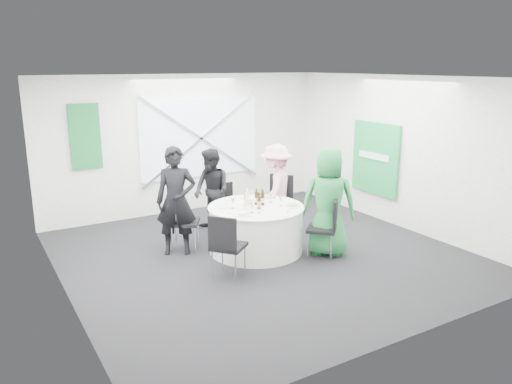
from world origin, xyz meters
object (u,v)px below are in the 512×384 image
banquet_table (256,229)px  green_water_bottle (262,196)px  chair_back_left (179,216)px  clear_water_bottle (247,201)px  person_man_back (212,191)px  chair_back_right (279,199)px  chair_front_left (226,242)px  person_man_back_left (176,201)px  chair_front_right (328,223)px  chair_back (226,204)px  person_woman_green (329,202)px  person_woman_pink (276,188)px

banquet_table → green_water_bottle: 0.54m
chair_back_left → clear_water_bottle: bearing=-95.1°
person_man_back → green_water_bottle: size_ratio=4.73×
chair_back_right → chair_front_left: (-1.83, -1.43, -0.04)m
person_man_back_left → banquet_table: bearing=0.0°
banquet_table → green_water_bottle: (0.15, 0.07, 0.51)m
person_man_back_left → chair_front_left: bearing=-55.1°
person_man_back_left → clear_water_bottle: (0.97, -0.58, 0.01)m
chair_front_right → person_man_back: bearing=-108.6°
green_water_bottle → clear_water_bottle: (-0.32, -0.08, -0.01)m
chair_back → clear_water_bottle: (-0.21, -1.16, 0.37)m
chair_back → person_man_back: size_ratio=0.58×
banquet_table → person_man_back: size_ratio=1.02×
chair_back → person_man_back: bearing=158.7°
chair_back_left → person_woman_green: person_woman_green is taller
chair_back_left → chair_front_left: size_ratio=1.03×
chair_back_right → clear_water_bottle: bearing=-94.2°
chair_back_left → person_man_back_left: person_man_back_left is taller
chair_back → clear_water_bottle: clear_water_bottle is taller
chair_front_left → person_man_back: (0.75, 2.01, 0.20)m
banquet_table → person_woman_green: 1.26m
person_man_back → clear_water_bottle: bearing=-7.8°
person_man_back → person_woman_green: size_ratio=0.87×
chair_back_right → person_woman_green: (0.03, -1.37, 0.27)m
banquet_table → chair_front_right: (0.81, -0.83, 0.19)m
chair_front_left → green_water_bottle: 1.41m
green_water_bottle → chair_front_right: bearing=-53.5°
chair_back_right → chair_front_right: 1.49m
chair_back_right → person_man_back_left: bearing=-124.2°
chair_back → chair_back_right: bearing=-27.6°
clear_water_bottle → chair_back_right: bearing=32.7°
chair_front_left → clear_water_bottle: size_ratio=3.09×
person_man_back_left → person_woman_pink: bearing=30.1°
chair_back → chair_front_left: bearing=-115.3°
chair_back_right → green_water_bottle: bearing=-87.7°
person_man_back_left → chair_back_left: bearing=81.4°
chair_front_left → chair_back_left: bearing=-33.8°
person_man_back → person_woman_green: (1.11, -1.95, 0.11)m
chair_front_right → person_man_back_left: bearing=-80.0°
chair_back_right → person_man_back: 1.23m
chair_back → clear_water_bottle: bearing=-98.3°
chair_back_left → chair_front_left: chair_back_left is taller
chair_back → chair_front_right: chair_front_right is taller
person_woman_green → clear_water_bottle: person_woman_green is taller
person_man_back_left → green_water_bottle: size_ratio=5.41×
banquet_table → person_man_back: (-0.19, 1.24, 0.39)m
chair_front_right → person_man_back_left: size_ratio=0.55×
banquet_table → person_woman_pink: person_woman_pink is taller
chair_front_right → chair_back: bearing=-113.1°
person_man_back_left → person_woman_green: bearing=-5.3°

